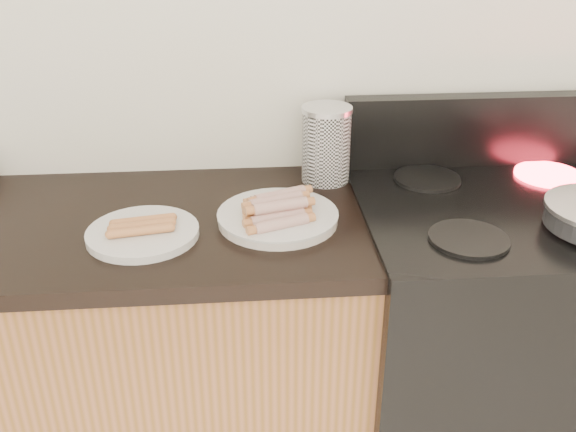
{
  "coord_description": "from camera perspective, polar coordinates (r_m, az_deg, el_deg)",
  "views": [
    {
      "loc": [
        0.1,
        0.28,
        1.61
      ],
      "look_at": [
        0.21,
        1.62,
        0.93
      ],
      "focal_mm": 40.0,
      "sensor_mm": 36.0,
      "label": 1
    }
  ],
  "objects": [
    {
      "name": "burner_far_right",
      "position": [
        1.91,
        22.12,
        3.43
      ],
      "size": [
        0.18,
        0.18,
        0.01
      ],
      "primitive_type": "cylinder",
      "color": "#FF1E2D",
      "rests_on": "stove"
    },
    {
      "name": "stove",
      "position": [
        1.93,
        17.26,
        -11.34
      ],
      "size": [
        0.76,
        0.65,
        0.91
      ],
      "color": "black",
      "rests_on": "floor"
    },
    {
      "name": "burner_near_left",
      "position": [
        1.49,
        15.77,
        -1.96
      ],
      "size": [
        0.18,
        0.18,
        0.01
      ],
      "primitive_type": "cylinder",
      "color": "black",
      "rests_on": "stove"
    },
    {
      "name": "stove_panel",
      "position": [
        1.9,
        16.55,
        7.34
      ],
      "size": [
        0.76,
        0.06,
        0.2
      ],
      "primitive_type": "cube",
      "color": "black",
      "rests_on": "stove"
    },
    {
      "name": "plain_sausages",
      "position": [
        1.5,
        -12.85,
        -0.83
      ],
      "size": [
        0.14,
        0.1,
        0.02
      ],
      "rotation": [
        0.0,
        0.0,
        0.18
      ],
      "color": "#C26C3A",
      "rests_on": "side_plate"
    },
    {
      "name": "wall_back",
      "position": [
        1.75,
        -8.33,
        16.35
      ],
      "size": [
        4.0,
        0.04,
        2.6
      ],
      "primitive_type": "cube",
      "color": "silver",
      "rests_on": "ground"
    },
    {
      "name": "burner_far_left",
      "position": [
        1.78,
        12.26,
        3.27
      ],
      "size": [
        0.18,
        0.18,
        0.01
      ],
      "primitive_type": "cylinder",
      "color": "black",
      "rests_on": "stove"
    },
    {
      "name": "canister",
      "position": [
        1.74,
        3.4,
        6.39
      ],
      "size": [
        0.13,
        0.13,
        0.21
      ],
      "rotation": [
        0.0,
        0.0,
        -0.06
      ],
      "color": "white",
      "rests_on": "counter_slab"
    },
    {
      "name": "main_plate",
      "position": [
        1.54,
        -0.91,
        -0.21
      ],
      "size": [
        0.32,
        0.32,
        0.02
      ],
      "primitive_type": "cylinder",
      "rotation": [
        0.0,
        0.0,
        0.11
      ],
      "color": "silver",
      "rests_on": "counter_slab"
    },
    {
      "name": "side_plate",
      "position": [
        1.51,
        -12.78,
        -1.49
      ],
      "size": [
        0.33,
        0.33,
        0.02
      ],
      "primitive_type": "cylinder",
      "rotation": [
        0.0,
        0.0,
        0.32
      ],
      "color": "white",
      "rests_on": "counter_slab"
    },
    {
      "name": "hotdog_pile",
      "position": [
        1.53,
        -0.92,
        0.84
      ],
      "size": [
        0.13,
        0.21,
        0.05
      ],
      "rotation": [
        0.0,
        0.0,
        0.3
      ],
      "color": "maroon",
      "rests_on": "main_plate"
    }
  ]
}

